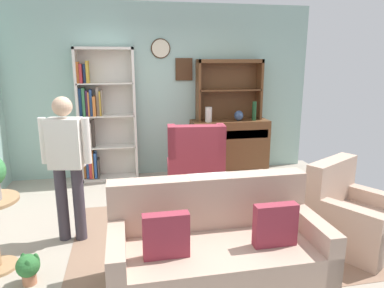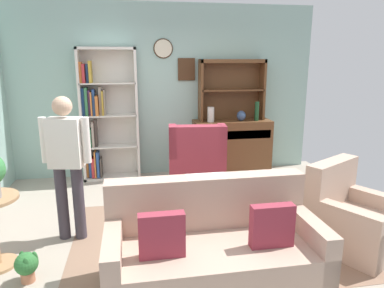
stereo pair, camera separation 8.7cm
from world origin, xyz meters
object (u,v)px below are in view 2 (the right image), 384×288
(couch_floral, at_px, (213,251))
(person_reading, at_px, (67,159))
(vase_round, at_px, (241,116))
(armchair_floral, at_px, (351,220))
(bookshelf, at_px, (104,117))
(potted_plant_small, at_px, (27,265))
(sideboard, at_px, (232,144))
(vase_tall, at_px, (211,115))
(sideboard_hutch, at_px, (232,81))
(wingback_chair, at_px, (196,168))
(bottle_wine, at_px, (257,111))

(couch_floral, height_order, person_reading, person_reading)
(vase_round, xyz_separation_m, armchair_floral, (0.42, -2.51, -0.72))
(bookshelf, relative_size, potted_plant_small, 7.58)
(sideboard, height_order, vase_tall, vase_tall)
(armchair_floral, bearing_deg, potted_plant_small, -178.57)
(sideboard_hutch, height_order, person_reading, sideboard_hutch)
(sideboard_hutch, xyz_separation_m, armchair_floral, (0.55, -2.69, -1.27))
(vase_round, xyz_separation_m, wingback_chair, (-0.90, -0.78, -0.62))
(sideboard, height_order, armchair_floral, sideboard)
(sideboard_hutch, bearing_deg, couch_floral, -108.26)
(bottle_wine, bearing_deg, potted_plant_small, -139.48)
(couch_floral, bearing_deg, person_reading, 141.54)
(vase_round, bearing_deg, bottle_wine, -4.95)
(vase_tall, distance_m, couch_floral, 3.04)
(bottle_wine, distance_m, wingback_chair, 1.55)
(sideboard, distance_m, person_reading, 3.05)
(sideboard, height_order, potted_plant_small, sideboard)
(vase_round, distance_m, person_reading, 3.08)
(bookshelf, relative_size, person_reading, 1.35)
(sideboard, bearing_deg, vase_round, -27.17)
(sideboard_hutch, relative_size, person_reading, 0.71)
(bottle_wine, distance_m, person_reading, 3.29)
(couch_floral, xyz_separation_m, wingback_chair, (0.24, 2.12, 0.07))
(potted_plant_small, bearing_deg, bookshelf, 79.27)
(sideboard, height_order, wingback_chair, wingback_chair)
(sideboard, xyz_separation_m, armchair_floral, (0.55, -2.58, -0.22))
(sideboard, height_order, couch_floral, sideboard)
(sideboard, xyz_separation_m, sideboard_hutch, (0.00, 0.11, 1.05))
(sideboard, xyz_separation_m, couch_floral, (-1.01, -2.96, -0.20))
(person_reading, bearing_deg, sideboard_hutch, 40.62)
(couch_floral, height_order, wingback_chair, wingback_chair)
(vase_tall, distance_m, wingback_chair, 1.08)
(bookshelf, distance_m, wingback_chair, 1.74)
(vase_round, xyz_separation_m, potted_plant_small, (-2.75, -2.59, -0.84))
(couch_floral, relative_size, person_reading, 1.16)
(sideboard_hutch, bearing_deg, person_reading, -139.38)
(bookshelf, bearing_deg, bottle_wine, -4.00)
(couch_floral, bearing_deg, vase_tall, 77.79)
(sideboard, bearing_deg, potted_plant_small, -134.54)
(vase_tall, bearing_deg, bottle_wine, -0.66)
(vase_round, distance_m, bottle_wine, 0.27)
(sideboard, bearing_deg, couch_floral, -108.89)
(wingback_chair, relative_size, potted_plant_small, 3.79)
(vase_round, bearing_deg, potted_plant_small, -136.66)
(sideboard, relative_size, couch_floral, 0.72)
(sideboard, bearing_deg, bottle_wine, -12.89)
(bookshelf, bearing_deg, vase_round, -3.88)
(sideboard_hutch, distance_m, person_reading, 3.16)
(couch_floral, distance_m, potted_plant_small, 1.64)
(couch_floral, bearing_deg, bookshelf, 109.56)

